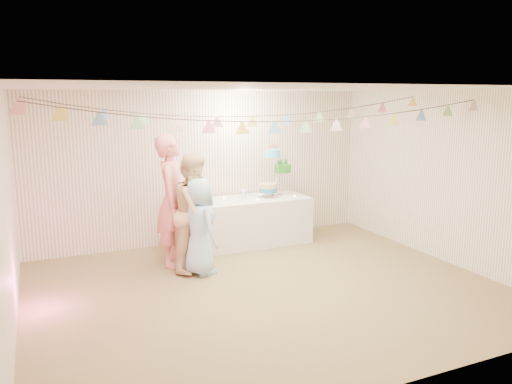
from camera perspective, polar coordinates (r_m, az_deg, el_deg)
name	(u,v)px	position (r m, az deg, el deg)	size (l,w,h in m)	color
floor	(267,289)	(6.72, 1.25, -11.00)	(6.00, 6.00, 0.00)	olive
ceiling	(268,88)	(6.24, 1.35, 11.75)	(6.00, 6.00, 0.00)	beige
back_wall	(205,167)	(8.65, -5.82, 2.82)	(6.00, 6.00, 0.00)	white
front_wall	(397,245)	(4.29, 15.81, -5.86)	(6.00, 6.00, 0.00)	white
left_wall	(5,215)	(5.77, -26.75, -2.37)	(5.00, 5.00, 0.00)	white
right_wall	(446,177)	(8.09, 20.89, 1.60)	(5.00, 5.00, 0.00)	white
table	(247,221)	(8.56, -1.02, -3.37)	(2.12, 0.85, 0.79)	silver
cake_stand	(275,174)	(8.68, 2.18, 2.04)	(0.75, 0.44, 0.84)	silver
cake_bottom	(269,194)	(8.62, 1.45, -0.28)	(0.31, 0.31, 0.15)	teal
cake_middle	(282,177)	(8.85, 2.97, 1.78)	(0.27, 0.27, 0.22)	#217F1B
cake_top_tier	(273,163)	(8.60, 1.92, 3.33)	(0.25, 0.25, 0.19)	#4ABEE9
platter	(215,204)	(8.23, -4.67, -1.40)	(0.36, 0.36, 0.02)	white
posy	(244,196)	(8.49, -1.43, -0.47)	(0.14, 0.14, 0.16)	white
person_adult_a	(173,200)	(7.50, -9.52, -0.95)	(0.72, 0.47, 1.97)	#E47B77
person_adult_b	(196,212)	(7.25, -6.89, -2.32)	(0.83, 0.65, 1.72)	#E3BE8C
person_child	(199,226)	(7.12, -6.49, -3.93)	(0.68, 0.44, 1.39)	#9DC4DE
bunting_back	(235,107)	(7.25, -2.45, 9.65)	(5.60, 1.10, 0.40)	pink
bunting_front	(275,112)	(6.06, 2.16, 9.12)	(5.60, 0.90, 0.36)	#72A5E5
tealight_0	(205,204)	(8.06, -5.85, -1.32)	(0.04, 0.04, 0.03)	#FFD88C
tealight_1	(224,198)	(8.51, -3.67, -0.64)	(0.04, 0.04, 0.03)	#FFD88C
tealight_2	(258,200)	(8.31, 0.20, -0.89)	(0.04, 0.04, 0.03)	#FFD88C
tealight_3	(260,194)	(8.81, 0.51, -0.22)	(0.04, 0.04, 0.03)	#FFD88C
tealight_4	(295,196)	(8.66, 4.44, -0.44)	(0.04, 0.04, 0.03)	#FFD88C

